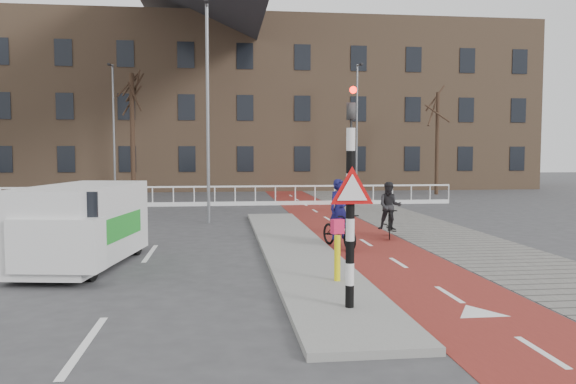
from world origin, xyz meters
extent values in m
plane|color=#38383A|center=(0.00, 0.00, 0.00)|extent=(120.00, 120.00, 0.00)
cube|color=maroon|center=(1.50, 10.00, 0.01)|extent=(2.50, 60.00, 0.01)
cube|color=slate|center=(4.30, 10.00, 0.01)|extent=(3.00, 60.00, 0.01)
cube|color=gray|center=(-0.70, 4.00, 0.06)|extent=(1.80, 16.00, 0.12)
cylinder|color=black|center=(-0.60, -2.00, 1.56)|extent=(0.14, 0.14, 2.88)
imported|color=black|center=(-0.60, -2.00, 3.40)|extent=(0.13, 0.16, 0.80)
cylinder|color=#FF0C05|center=(-0.60, -2.14, 3.58)|extent=(0.11, 0.02, 0.11)
cylinder|color=yellow|center=(-0.42, -0.13, 0.57)|extent=(0.12, 0.12, 0.89)
imported|color=black|center=(0.55, 4.24, 0.48)|extent=(1.13, 1.90, 0.94)
imported|color=#121248|center=(0.55, 4.24, 1.07)|extent=(0.69, 0.55, 1.64)
cube|color=#E32052|center=(0.39, 3.72, 0.67)|extent=(0.36, 0.29, 0.38)
imported|color=black|center=(2.45, 5.83, 0.48)|extent=(0.87, 1.62, 0.94)
imported|color=black|center=(2.45, 5.83, 0.99)|extent=(0.85, 0.74, 1.47)
cube|color=silver|center=(-5.82, 2.50, 1.00)|extent=(2.42, 4.57, 1.74)
cube|color=green|center=(-6.70, 2.50, 0.90)|extent=(0.47, 2.75, 0.55)
cube|color=green|center=(-4.94, 2.50, 0.90)|extent=(0.47, 2.75, 0.55)
cube|color=black|center=(-5.82, 0.67, 1.40)|extent=(1.55, 0.30, 0.90)
cylinder|color=black|center=(-6.79, 1.16, 0.30)|extent=(0.31, 0.64, 0.61)
cylinder|color=black|center=(-5.33, 0.92, 0.30)|extent=(0.31, 0.64, 0.61)
cylinder|color=black|center=(-6.32, 4.07, 0.30)|extent=(0.31, 0.64, 0.61)
cylinder|color=black|center=(-4.86, 3.84, 0.30)|extent=(0.31, 0.64, 0.61)
cube|color=silver|center=(-5.00, 17.00, 0.95)|extent=(28.00, 0.08, 0.08)
cube|color=silver|center=(-5.00, 17.00, 0.10)|extent=(28.00, 0.10, 0.20)
cube|color=#7F6047|center=(-3.00, 32.00, 6.00)|extent=(46.00, 10.00, 12.00)
cylinder|color=black|center=(-8.07, 24.71, 3.72)|extent=(0.29, 0.29, 7.45)
cylinder|color=black|center=(10.74, 23.10, 3.18)|extent=(0.24, 0.24, 6.35)
cylinder|color=slate|center=(-3.13, 10.20, 4.00)|extent=(0.12, 0.12, 7.99)
cylinder|color=slate|center=(-9.00, 23.72, 3.90)|extent=(0.12, 0.12, 7.80)
cylinder|color=slate|center=(5.90, 24.35, 4.09)|extent=(0.12, 0.12, 8.18)
camera|label=1|loc=(-2.63, -10.72, 2.61)|focal=35.00mm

